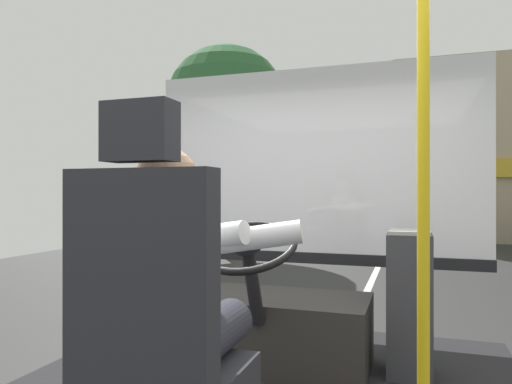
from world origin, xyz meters
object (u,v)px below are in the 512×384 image
object	(u,v)px
bus_driver	(176,285)
fare_box	(410,303)
steering_console	(272,327)
driver_seat	(157,341)
handrail_pole	(423,154)

from	to	relation	value
bus_driver	fare_box	world-z (taller)	bus_driver
steering_console	fare_box	xyz separation A→B (m)	(0.76, 0.09, 0.17)
fare_box	driver_seat	bearing A→B (deg)	-118.72
steering_console	handrail_pole	distance (m)	1.48
bus_driver	steering_console	world-z (taller)	bus_driver
fare_box	bus_driver	bearing A→B (deg)	-121.10
driver_seat	fare_box	bearing A→B (deg)	61.28
bus_driver	steering_console	size ratio (longest dim) A/B	0.71
steering_console	fare_box	world-z (taller)	steering_console
driver_seat	handrail_pole	xyz separation A→B (m)	(0.81, 0.47, 0.61)
driver_seat	bus_driver	world-z (taller)	driver_seat
bus_driver	fare_box	size ratio (longest dim) A/B	0.99
bus_driver	driver_seat	bearing A→B (deg)	-90.00
bus_driver	steering_console	distance (m)	1.25
driver_seat	fare_box	world-z (taller)	driver_seat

